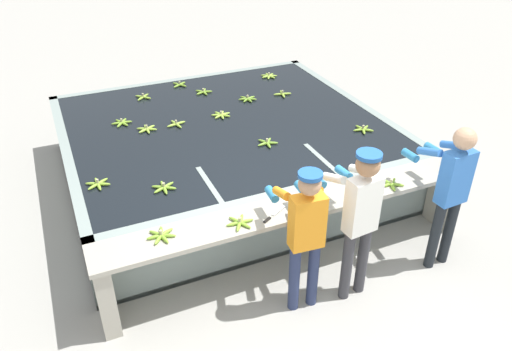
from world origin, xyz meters
The scene contains 25 objects.
ground_plane centered at (0.00, 0.00, 0.00)m, with size 80.00×80.00×0.00m, color #A3A099.
wash_tank centered at (0.00, 2.36, 0.42)m, with size 4.25×3.85×0.85m.
work_ledge centered at (0.00, 0.23, 0.60)m, with size 4.25×0.45×0.85m.
worker_0 centered at (-0.20, -0.27, 0.94)m, with size 0.45×0.73×1.57m.
worker_1 centered at (0.35, -0.33, 1.02)m, with size 0.45×0.73×1.67m.
worker_2 centered at (1.48, -0.32, 1.01)m, with size 0.43×0.72×1.68m.
banana_bunch_floating_0 centered at (0.27, 1.57, 0.86)m, with size 0.28×0.27×0.08m.
banana_bunch_floating_1 centered at (0.03, 2.59, 0.86)m, with size 0.28×0.28×0.08m.
banana_bunch_floating_2 centered at (1.16, 2.93, 0.86)m, with size 0.28×0.28×0.08m.
banana_bunch_floating_3 centered at (-1.19, 1.08, 0.86)m, with size 0.26×0.28×0.08m.
banana_bunch_floating_4 centered at (1.31, 3.73, 0.86)m, with size 0.28×0.28×0.08m.
banana_bunch_floating_5 centered at (-0.82, 3.68, 0.86)m, with size 0.23×0.23×0.08m.
banana_bunch_floating_6 centered at (-0.17, 3.95, 0.86)m, with size 0.25×0.25×0.08m.
banana_bunch_floating_7 centered at (0.60, 2.98, 0.86)m, with size 0.28×0.28×0.08m.
banana_bunch_floating_8 centered at (-0.62, 2.56, 0.86)m, with size 0.28×0.28×0.08m.
banana_bunch_floating_9 centered at (0.08, 3.50, 0.86)m, with size 0.28×0.27×0.08m.
banana_bunch_floating_10 centered at (-1.29, 2.90, 0.86)m, with size 0.28×0.27×0.08m.
banana_bunch_floating_11 centered at (1.59, 1.40, 0.86)m, with size 0.27×0.27×0.08m.
banana_bunch_floating_12 centered at (-1.02, 2.57, 0.86)m, with size 0.26×0.28×0.08m.
banana_bunch_floating_13 centered at (-1.83, 1.44, 0.86)m, with size 0.27×0.28×0.08m.
banana_bunch_ledge_0 centered at (-0.68, 0.16, 0.87)m, with size 0.28×0.27×0.08m.
banana_bunch_ledge_1 centered at (1.10, 0.14, 0.87)m, with size 0.27×0.28×0.08m.
banana_bunch_ledge_2 centered at (-1.43, 0.27, 0.87)m, with size 0.27×0.28×0.08m.
knife_0 centered at (0.06, 0.20, 0.86)m, with size 0.23×0.30×0.02m.
knife_1 centered at (-0.35, 0.14, 0.86)m, with size 0.32×0.20×0.02m.
Camera 1 is at (-2.11, -3.46, 3.77)m, focal length 35.00 mm.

